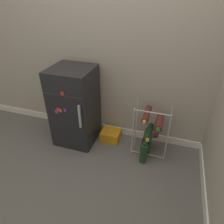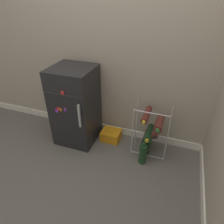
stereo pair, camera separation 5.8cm
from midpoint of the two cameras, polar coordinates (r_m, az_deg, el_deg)
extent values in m
plane|color=#56544F|center=(2.22, -1.58, -15.36)|extent=(14.00, 14.00, 0.00)
cube|color=#9E9384|center=(2.16, 4.54, 21.63)|extent=(6.98, 0.06, 2.50)
cube|color=silver|center=(2.62, 3.21, -5.36)|extent=(6.98, 0.01, 0.09)
cube|color=black|center=(2.36, -9.68, 1.70)|extent=(0.46, 0.45, 0.93)
cube|color=#2D2D2D|center=(2.07, -13.22, 4.77)|extent=(0.45, 0.00, 0.01)
cube|color=#9E9EA3|center=(2.08, -8.50, -1.20)|extent=(0.02, 0.02, 0.27)
cube|color=orange|center=(2.18, -13.81, 0.67)|extent=(0.04, 0.01, 0.04)
cube|color=red|center=(2.05, -13.21, 5.32)|extent=(0.04, 0.01, 0.04)
cube|color=purple|center=(2.15, -12.50, 0.65)|extent=(0.04, 0.02, 0.04)
cube|color=red|center=(2.19, -14.37, 0.89)|extent=(0.04, 0.01, 0.04)
cube|color=purple|center=(2.22, -14.77, 0.31)|extent=(0.04, 0.01, 0.04)
cylinder|color=#B2B2B7|center=(2.19, 6.60, -5.73)|extent=(0.01, 0.01, 0.60)
cylinder|color=#B2B2B7|center=(2.16, 16.18, -7.56)|extent=(0.01, 0.01, 0.60)
cylinder|color=#B2B2B7|center=(2.33, 7.65, -3.22)|extent=(0.01, 0.01, 0.60)
cylinder|color=#B2B2B7|center=(2.31, 16.62, -4.89)|extent=(0.01, 0.01, 0.60)
cylinder|color=#B2B2B7|center=(2.35, 10.62, -12.03)|extent=(0.37, 0.01, 0.01)
cylinder|color=#B2B2B7|center=(2.01, 12.19, -0.37)|extent=(0.37, 0.01, 0.01)
cylinder|color=#19381E|center=(2.37, 10.85, -9.12)|extent=(0.08, 0.28, 0.08)
cylinder|color=black|center=(2.25, 10.14, -11.54)|extent=(0.04, 0.02, 0.04)
cylinder|color=black|center=(2.32, 10.37, -7.45)|extent=(0.07, 0.31, 0.07)
cylinder|color=#2D7033|center=(2.19, 9.55, -10.06)|extent=(0.03, 0.02, 0.03)
cylinder|color=#19381E|center=(2.26, 11.33, -5.87)|extent=(0.08, 0.25, 0.08)
cylinder|color=gold|center=(2.15, 10.68, -8.03)|extent=(0.04, 0.02, 0.04)
cylinder|color=#56231E|center=(2.21, 13.40, -4.52)|extent=(0.07, 0.30, 0.07)
cylinder|color=black|center=(2.08, 12.77, -7.02)|extent=(0.03, 0.02, 0.03)
cylinder|color=#56231E|center=(2.16, 14.16, -3.04)|extent=(0.08, 0.26, 0.08)
cylinder|color=#2D7033|center=(2.05, 13.65, -5.17)|extent=(0.04, 0.02, 0.04)
cylinder|color=#56231E|center=(2.13, 10.63, -0.75)|extent=(0.07, 0.28, 0.07)
cylinder|color=gold|center=(2.01, 9.84, -2.95)|extent=(0.03, 0.02, 0.03)
cube|color=orange|center=(2.52, 0.38, -6.60)|extent=(0.23, 0.20, 0.12)
cylinder|color=#19381E|center=(2.22, 9.53, -11.84)|extent=(0.08, 0.08, 0.23)
cylinder|color=#19381E|center=(2.13, 9.85, -9.19)|extent=(0.03, 0.03, 0.04)
camera|label=1|loc=(0.03, -89.25, 0.47)|focal=32.00mm
camera|label=2|loc=(0.03, 90.75, -0.47)|focal=32.00mm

